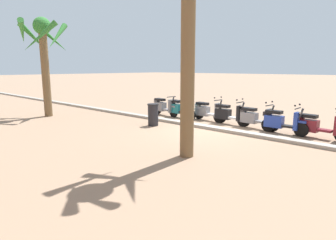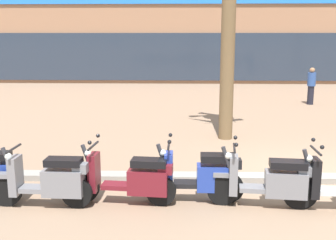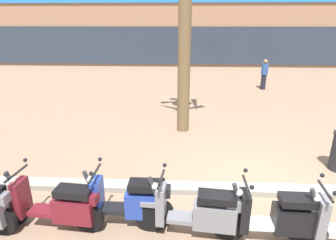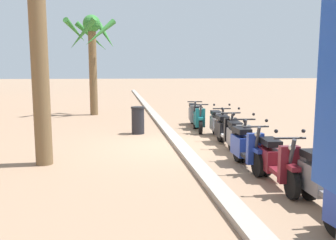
{
  "view_description": "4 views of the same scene",
  "coord_description": "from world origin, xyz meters",
  "px_view_note": "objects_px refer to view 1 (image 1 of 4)",
  "views": [
    {
      "loc": [
        -6.41,
        9.38,
        2.47
      ],
      "look_at": [
        -1.36,
        3.76,
        1.07
      ],
      "focal_mm": 30.41,
      "sensor_mm": 36.0,
      "label": 1
    },
    {
      "loc": [
        -2.91,
        -8.16,
        2.87
      ],
      "look_at": [
        -3.18,
        0.77,
        1.04
      ],
      "focal_mm": 44.23,
      "sensor_mm": 36.0,
      "label": 2
    },
    {
      "loc": [
        -1.71,
        -5.26,
        3.38
      ],
      "look_at": [
        -2.04,
        1.53,
        0.96
      ],
      "focal_mm": 29.72,
      "sensor_mm": 36.0,
      "label": 3
    },
    {
      "loc": [
        -9.94,
        1.55,
        2.15
      ],
      "look_at": [
        -2.89,
        0.53,
        1.16
      ],
      "focal_mm": 37.27,
      "sensor_mm": 36.0,
      "label": 4
    }
  ],
  "objects_px": {
    "scooter_teal_second_in_line": "(180,109)",
    "litter_bin": "(153,115)",
    "scooter_black_mid_rear": "(228,114)",
    "scooter_grey_mid_centre": "(255,118)",
    "scooter_maroon_lead_nearest": "(317,126)",
    "scooter_grey_far_back": "(207,111)",
    "scooter_grey_last_in_row": "(164,107)",
    "palm_tree_by_mall_entrance": "(43,45)",
    "scooter_blue_tail_end": "(281,122)"
  },
  "relations": [
    {
      "from": "scooter_maroon_lead_nearest",
      "to": "scooter_grey_far_back",
      "type": "height_order",
      "value": "same"
    },
    {
      "from": "scooter_black_mid_rear",
      "to": "scooter_maroon_lead_nearest",
      "type": "bearing_deg",
      "value": 178.05
    },
    {
      "from": "scooter_maroon_lead_nearest",
      "to": "scooter_grey_far_back",
      "type": "bearing_deg",
      "value": -3.11
    },
    {
      "from": "palm_tree_by_mall_entrance",
      "to": "litter_bin",
      "type": "distance_m",
      "value": 6.79
    },
    {
      "from": "scooter_black_mid_rear",
      "to": "litter_bin",
      "type": "bearing_deg",
      "value": 47.39
    },
    {
      "from": "scooter_maroon_lead_nearest",
      "to": "scooter_grey_mid_centre",
      "type": "relative_size",
      "value": 1.04
    },
    {
      "from": "scooter_teal_second_in_line",
      "to": "litter_bin",
      "type": "xyz_separation_m",
      "value": [
        -0.38,
        2.25,
        0.02
      ]
    },
    {
      "from": "palm_tree_by_mall_entrance",
      "to": "litter_bin",
      "type": "height_order",
      "value": "palm_tree_by_mall_entrance"
    },
    {
      "from": "scooter_grey_last_in_row",
      "to": "scooter_maroon_lead_nearest",
      "type": "bearing_deg",
      "value": 179.94
    },
    {
      "from": "scooter_teal_second_in_line",
      "to": "litter_bin",
      "type": "bearing_deg",
      "value": 99.58
    },
    {
      "from": "scooter_grey_far_back",
      "to": "scooter_grey_last_in_row",
      "type": "xyz_separation_m",
      "value": [
        2.57,
        0.26,
        0.01
      ]
    },
    {
      "from": "scooter_grey_mid_centre",
      "to": "scooter_grey_last_in_row",
      "type": "distance_m",
      "value": 5.05
    },
    {
      "from": "scooter_teal_second_in_line",
      "to": "litter_bin",
      "type": "relative_size",
      "value": 1.9
    },
    {
      "from": "scooter_teal_second_in_line",
      "to": "litter_bin",
      "type": "distance_m",
      "value": 2.29
    },
    {
      "from": "scooter_black_mid_rear",
      "to": "palm_tree_by_mall_entrance",
      "type": "relative_size",
      "value": 0.35
    },
    {
      "from": "litter_bin",
      "to": "palm_tree_by_mall_entrance",
      "type": "bearing_deg",
      "value": 18.16
    },
    {
      "from": "scooter_grey_mid_centre",
      "to": "scooter_black_mid_rear",
      "type": "bearing_deg",
      "value": -2.74
    },
    {
      "from": "scooter_maroon_lead_nearest",
      "to": "scooter_black_mid_rear",
      "type": "distance_m",
      "value": 3.63
    },
    {
      "from": "scooter_blue_tail_end",
      "to": "scooter_grey_last_in_row",
      "type": "distance_m",
      "value": 6.18
    },
    {
      "from": "scooter_grey_last_in_row",
      "to": "litter_bin",
      "type": "height_order",
      "value": "scooter_grey_last_in_row"
    },
    {
      "from": "scooter_blue_tail_end",
      "to": "litter_bin",
      "type": "height_order",
      "value": "scooter_blue_tail_end"
    },
    {
      "from": "scooter_grey_mid_centre",
      "to": "scooter_teal_second_in_line",
      "type": "height_order",
      "value": "scooter_grey_mid_centre"
    },
    {
      "from": "scooter_grey_mid_centre",
      "to": "scooter_maroon_lead_nearest",
      "type": "bearing_deg",
      "value": 178.48
    },
    {
      "from": "scooter_grey_last_in_row",
      "to": "palm_tree_by_mall_entrance",
      "type": "bearing_deg",
      "value": 44.86
    },
    {
      "from": "scooter_grey_mid_centre",
      "to": "litter_bin",
      "type": "bearing_deg",
      "value": 33.93
    },
    {
      "from": "scooter_grey_far_back",
      "to": "scooter_grey_last_in_row",
      "type": "distance_m",
      "value": 2.58
    },
    {
      "from": "scooter_grey_last_in_row",
      "to": "palm_tree_by_mall_entrance",
      "type": "distance_m",
      "value": 6.71
    },
    {
      "from": "palm_tree_by_mall_entrance",
      "to": "scooter_blue_tail_end",
      "type": "bearing_deg",
      "value": -158.72
    },
    {
      "from": "scooter_black_mid_rear",
      "to": "scooter_grey_far_back",
      "type": "height_order",
      "value": "same"
    },
    {
      "from": "scooter_grey_mid_centre",
      "to": "scooter_grey_far_back",
      "type": "height_order",
      "value": "same"
    },
    {
      "from": "scooter_maroon_lead_nearest",
      "to": "scooter_black_mid_rear",
      "type": "xyz_separation_m",
      "value": [
        3.63,
        -0.12,
        0.01
      ]
    },
    {
      "from": "scooter_maroon_lead_nearest",
      "to": "scooter_teal_second_in_line",
      "type": "bearing_deg",
      "value": 0.46
    },
    {
      "from": "scooter_black_mid_rear",
      "to": "scooter_grey_last_in_row",
      "type": "xyz_separation_m",
      "value": [
        3.77,
        0.12,
        0.0
      ]
    },
    {
      "from": "scooter_grey_far_back",
      "to": "scooter_grey_last_in_row",
      "type": "height_order",
      "value": "scooter_grey_far_back"
    },
    {
      "from": "scooter_teal_second_in_line",
      "to": "scooter_grey_far_back",
      "type": "bearing_deg",
      "value": -167.59
    },
    {
      "from": "scooter_grey_mid_centre",
      "to": "palm_tree_by_mall_entrance",
      "type": "height_order",
      "value": "palm_tree_by_mall_entrance"
    },
    {
      "from": "scooter_black_mid_rear",
      "to": "palm_tree_by_mall_entrance",
      "type": "xyz_separation_m",
      "value": [
        7.99,
        4.32,
        3.1
      ]
    },
    {
      "from": "scooter_grey_last_in_row",
      "to": "scooter_grey_mid_centre",
      "type": "bearing_deg",
      "value": -179.38
    },
    {
      "from": "scooter_black_mid_rear",
      "to": "palm_tree_by_mall_entrance",
      "type": "bearing_deg",
      "value": 28.38
    },
    {
      "from": "scooter_grey_mid_centre",
      "to": "litter_bin",
      "type": "distance_m",
      "value": 4.24
    },
    {
      "from": "scooter_black_mid_rear",
      "to": "scooter_grey_last_in_row",
      "type": "relative_size",
      "value": 0.95
    },
    {
      "from": "scooter_grey_mid_centre",
      "to": "scooter_grey_last_in_row",
      "type": "relative_size",
      "value": 0.98
    },
    {
      "from": "litter_bin",
      "to": "scooter_black_mid_rear",
      "type": "bearing_deg",
      "value": -132.61
    },
    {
      "from": "scooter_grey_far_back",
      "to": "palm_tree_by_mall_entrance",
      "type": "distance_m",
      "value": 8.69
    },
    {
      "from": "scooter_grey_far_back",
      "to": "litter_bin",
      "type": "distance_m",
      "value": 2.77
    },
    {
      "from": "scooter_teal_second_in_line",
      "to": "scooter_black_mid_rear",
      "type": "bearing_deg",
      "value": -176.21
    },
    {
      "from": "scooter_grey_mid_centre",
      "to": "scooter_teal_second_in_line",
      "type": "xyz_separation_m",
      "value": [
        3.9,
        0.11,
        0.01
      ]
    },
    {
      "from": "scooter_grey_mid_centre",
      "to": "scooter_teal_second_in_line",
      "type": "bearing_deg",
      "value": 1.64
    },
    {
      "from": "scooter_black_mid_rear",
      "to": "scooter_grey_last_in_row",
      "type": "bearing_deg",
      "value": 1.77
    },
    {
      "from": "scooter_grey_far_back",
      "to": "palm_tree_by_mall_entrance",
      "type": "height_order",
      "value": "palm_tree_by_mall_entrance"
    }
  ]
}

